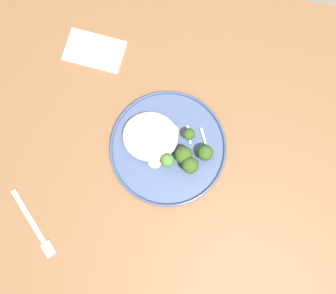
# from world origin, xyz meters

# --- Properties ---
(ground) EXTENTS (6.00, 6.00, 0.00)m
(ground) POSITION_xyz_m (0.00, 0.00, 0.00)
(ground) COLOR #665B51
(wooden_dining_table) EXTENTS (1.40, 1.00, 0.74)m
(wooden_dining_table) POSITION_xyz_m (0.00, 0.00, 0.66)
(wooden_dining_table) COLOR brown
(wooden_dining_table) RESTS_ON ground
(dinner_plate) EXTENTS (0.29, 0.29, 0.02)m
(dinner_plate) POSITION_xyz_m (0.05, -0.05, 0.75)
(dinner_plate) COLOR #38476B
(dinner_plate) RESTS_ON wooden_dining_table
(noodle_bed) EXTENTS (0.14, 0.12, 0.04)m
(noodle_bed) POSITION_xyz_m (0.09, -0.07, 0.77)
(noodle_bed) COLOR beige
(noodle_bed) RESTS_ON dinner_plate
(seared_scallop_half_hidden) EXTENTS (0.03, 0.03, 0.02)m
(seared_scallop_half_hidden) POSITION_xyz_m (0.10, -0.07, 0.76)
(seared_scallop_half_hidden) COLOR #DBB77A
(seared_scallop_half_hidden) RESTS_ON dinner_plate
(seared_scallop_tiny_bay) EXTENTS (0.04, 0.04, 0.02)m
(seared_scallop_tiny_bay) POSITION_xyz_m (0.08, -0.08, 0.76)
(seared_scallop_tiny_bay) COLOR beige
(seared_scallop_tiny_bay) RESTS_ON dinner_plate
(seared_scallop_center_golden) EXTENTS (0.03, 0.03, 0.02)m
(seared_scallop_center_golden) POSITION_xyz_m (0.09, -0.03, 0.76)
(seared_scallop_center_golden) COLOR #DBB77A
(seared_scallop_center_golden) RESTS_ON dinner_plate
(seared_scallop_front_small) EXTENTS (0.03, 0.03, 0.01)m
(seared_scallop_front_small) POSITION_xyz_m (0.12, -0.10, 0.76)
(seared_scallop_front_small) COLOR #DBB77A
(seared_scallop_front_small) RESTS_ON dinner_plate
(seared_scallop_on_noodles) EXTENTS (0.03, 0.03, 0.01)m
(seared_scallop_on_noodles) POSITION_xyz_m (0.07, -0.01, 0.76)
(seared_scallop_on_noodles) COLOR beige
(seared_scallop_on_noodles) RESTS_ON dinner_plate
(seared_scallop_tilted_round) EXTENTS (0.04, 0.04, 0.01)m
(seared_scallop_tilted_round) POSITION_xyz_m (0.04, -0.09, 0.76)
(seared_scallop_tilted_round) COLOR #E5C689
(seared_scallop_tilted_round) RESTS_ON dinner_plate
(seared_scallop_large_seared) EXTENTS (0.03, 0.03, 0.01)m
(seared_scallop_large_seared) POSITION_xyz_m (0.10, -0.10, 0.76)
(seared_scallop_large_seared) COLOR #DBB77A
(seared_scallop_large_seared) RESTS_ON dinner_plate
(broccoli_floret_right_tilted) EXTENTS (0.03, 0.03, 0.05)m
(broccoli_floret_right_tilted) POSITION_xyz_m (0.00, -0.08, 0.78)
(broccoli_floret_right_tilted) COLOR #7A994C
(broccoli_floret_right_tilted) RESTS_ON dinner_plate
(broccoli_floret_beside_noodles) EXTENTS (0.04, 0.04, 0.06)m
(broccoli_floret_beside_noodles) POSITION_xyz_m (-0.01, -0.01, 0.79)
(broccoli_floret_beside_noodles) COLOR #89A356
(broccoli_floret_beside_noodles) RESTS_ON dinner_plate
(broccoli_floret_left_leaning) EXTENTS (0.04, 0.04, 0.05)m
(broccoli_floret_left_leaning) POSITION_xyz_m (-0.04, -0.05, 0.78)
(broccoli_floret_left_leaning) COLOR #89A356
(broccoli_floret_left_leaning) RESTS_ON dinner_plate
(broccoli_floret_split_head) EXTENTS (0.04, 0.04, 0.05)m
(broccoli_floret_split_head) POSITION_xyz_m (0.01, -0.03, 0.78)
(broccoli_floret_split_head) COLOR #7A994C
(broccoli_floret_split_head) RESTS_ON dinner_plate
(broccoli_floret_tall_stalk) EXTENTS (0.03, 0.03, 0.05)m
(broccoli_floret_tall_stalk) POSITION_xyz_m (0.04, -0.02, 0.78)
(broccoli_floret_tall_stalk) COLOR #7A994C
(broccoli_floret_tall_stalk) RESTS_ON dinner_plate
(onion_sliver_short_strip) EXTENTS (0.02, 0.04, 0.00)m
(onion_sliver_short_strip) POSITION_xyz_m (-0.04, -0.09, 0.75)
(onion_sliver_short_strip) COLOR silver
(onion_sliver_short_strip) RESTS_ON dinner_plate
(onion_sliver_long_sliver) EXTENTS (0.02, 0.05, 0.00)m
(onion_sliver_long_sliver) POSITION_xyz_m (0.00, -0.09, 0.75)
(onion_sliver_long_sliver) COLOR silver
(onion_sliver_long_sliver) RESTS_ON dinner_plate
(dinner_fork) EXTENTS (0.14, 0.15, 0.00)m
(dinner_fork) POSITION_xyz_m (0.34, 0.19, 0.74)
(dinner_fork) COLOR silver
(dinner_fork) RESTS_ON wooden_dining_table
(folded_napkin) EXTENTS (0.16, 0.11, 0.01)m
(folded_napkin) POSITION_xyz_m (0.27, -0.27, 0.74)
(folded_napkin) COLOR white
(folded_napkin) RESTS_ON wooden_dining_table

